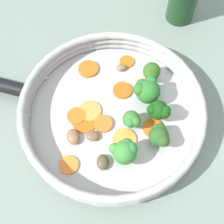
# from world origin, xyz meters

# --- Properties ---
(ground_plane) EXTENTS (4.00, 4.00, 0.00)m
(ground_plane) POSITION_xyz_m (0.00, 0.00, 0.00)
(ground_plane) COLOR gray
(skillet) EXTENTS (0.31, 0.31, 0.01)m
(skillet) POSITION_xyz_m (0.00, 0.00, 0.01)
(skillet) COLOR #B2B5B7
(skillet) RESTS_ON ground_plane
(skillet_rim_wall) EXTENTS (0.33, 0.33, 0.04)m
(skillet_rim_wall) POSITION_xyz_m (0.00, 0.00, 0.03)
(skillet_rim_wall) COLOR #B1B2B3
(skillet_rim_wall) RESTS_ON skillet
(skillet_rivet_left) EXTENTS (0.01, 0.01, 0.01)m
(skillet_rivet_left) POSITION_xyz_m (0.10, -0.11, 0.02)
(skillet_rivet_left) COLOR #B0B0B4
(skillet_rivet_left) RESTS_ON skillet
(skillet_rivet_right) EXTENTS (0.01, 0.01, 0.01)m
(skillet_rivet_right) POSITION_xyz_m (0.15, -0.03, 0.02)
(skillet_rivet_right) COLOR #B3B8BB
(skillet_rivet_right) RESTS_ON skillet
(carrot_slice_0) EXTENTS (0.04, 0.04, 0.01)m
(carrot_slice_0) POSITION_xyz_m (0.02, -0.11, 0.01)
(carrot_slice_0) COLOR orange
(carrot_slice_0) RESTS_ON skillet
(carrot_slice_1) EXTENTS (0.04, 0.04, 0.00)m
(carrot_slice_1) POSITION_xyz_m (-0.03, -0.05, 0.01)
(carrot_slice_1) COLOR #DF5C17
(carrot_slice_1) RESTS_ON skillet
(carrot_slice_2) EXTENTS (0.05, 0.05, 0.01)m
(carrot_slice_2) POSITION_xyz_m (-0.06, 0.04, 0.02)
(carrot_slice_2) COLOR orange
(carrot_slice_2) RESTS_ON skillet
(carrot_slice_3) EXTENTS (0.04, 0.04, 0.00)m
(carrot_slice_3) POSITION_xyz_m (-0.08, -0.05, 0.01)
(carrot_slice_3) COLOR orange
(carrot_slice_3) RESTS_ON skillet
(carrot_slice_4) EXTENTS (0.05, 0.05, 0.00)m
(carrot_slice_4) POSITION_xyz_m (0.04, -0.02, 0.01)
(carrot_slice_4) COLOR #F99241
(carrot_slice_4) RESTS_ON skillet
(carrot_slice_5) EXTENTS (0.03, 0.03, 0.00)m
(carrot_slice_5) POSITION_xyz_m (-0.06, -0.11, 0.01)
(carrot_slice_5) COLOR orange
(carrot_slice_5) RESTS_ON skillet
(carrot_slice_6) EXTENTS (0.06, 0.06, 0.00)m
(carrot_slice_6) POSITION_xyz_m (0.05, 0.00, 0.01)
(carrot_slice_6) COLOR #DB5D13
(carrot_slice_6) RESTS_ON skillet
(carrot_slice_7) EXTENTS (0.03, 0.03, 0.00)m
(carrot_slice_7) POSITION_xyz_m (0.09, 0.07, 0.01)
(carrot_slice_7) COLOR orange
(carrot_slice_7) RESTS_ON skillet
(carrot_slice_8) EXTENTS (0.05, 0.05, 0.01)m
(carrot_slice_8) POSITION_xyz_m (0.02, 0.01, 0.02)
(carrot_slice_8) COLOR orange
(carrot_slice_8) RESTS_ON skillet
(carrot_slice_9) EXTENTS (0.06, 0.06, 0.00)m
(carrot_slice_9) POSITION_xyz_m (-0.01, 0.05, 0.01)
(carrot_slice_9) COLOR #F99A3D
(carrot_slice_9) RESTS_ON skillet
(carrot_slice_10) EXTENTS (0.04, 0.04, 0.00)m
(carrot_slice_10) POSITION_xyz_m (0.06, -0.01, 0.01)
(carrot_slice_10) COLOR orange
(carrot_slice_10) RESTS_ON skillet
(broccoli_floret_0) EXTENTS (0.03, 0.04, 0.04)m
(broccoli_floret_0) POSITION_xyz_m (-0.09, -0.06, 0.04)
(broccoli_floret_0) COLOR #7A955B
(broccoli_floret_0) RESTS_ON skillet
(broccoli_floret_1) EXTENTS (0.04, 0.04, 0.05)m
(broccoli_floret_1) POSITION_xyz_m (-0.08, 0.03, 0.04)
(broccoli_floret_1) COLOR #6C9B59
(broccoli_floret_1) RESTS_ON skillet
(broccoli_floret_2) EXTENTS (0.05, 0.04, 0.05)m
(broccoli_floret_2) POSITION_xyz_m (0.00, 0.08, 0.04)
(broccoli_floret_2) COLOR #6F914B
(broccoli_floret_2) RESTS_ON skillet
(broccoli_floret_3) EXTENTS (0.05, 0.05, 0.05)m
(broccoli_floret_3) POSITION_xyz_m (-0.07, -0.02, 0.05)
(broccoli_floret_3) COLOR #6EA25B
(broccoli_floret_3) RESTS_ON skillet
(broccoli_floret_4) EXTENTS (0.03, 0.03, 0.04)m
(broccoli_floret_4) POSITION_xyz_m (-0.03, 0.03, 0.04)
(broccoli_floret_4) COLOR #6B9245
(broccoli_floret_4) RESTS_ON skillet
(broccoli_floret_5) EXTENTS (0.03, 0.04, 0.04)m
(broccoli_floret_5) POSITION_xyz_m (-0.07, 0.07, 0.04)
(broccoli_floret_5) COLOR olive
(broccoli_floret_5) RESTS_ON skillet
(mushroom_piece_0) EXTENTS (0.03, 0.03, 0.01)m
(mushroom_piece_0) POSITION_xyz_m (0.04, 0.03, 0.02)
(mushroom_piece_0) COLOR brown
(mushroom_piece_0) RESTS_ON skillet
(mushroom_piece_1) EXTENTS (0.02, 0.03, 0.01)m
(mushroom_piece_1) POSITION_xyz_m (0.08, 0.03, 0.02)
(mushroom_piece_1) COLOR #896243
(mushroom_piece_1) RESTS_ON skillet
(mushroom_piece_2) EXTENTS (0.02, 0.03, 0.01)m
(mushroom_piece_2) POSITION_xyz_m (0.04, 0.08, 0.02)
(mushroom_piece_2) COLOR brown
(mushroom_piece_2) RESTS_ON skillet
(mushroom_piece_3) EXTENTS (0.02, 0.02, 0.01)m
(mushroom_piece_3) POSITION_xyz_m (-0.04, -0.09, 0.02)
(mushroom_piece_3) COLOR olive
(mushroom_piece_3) RESTS_ON skillet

